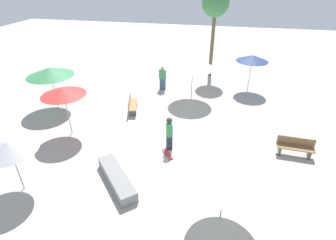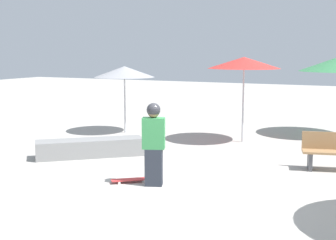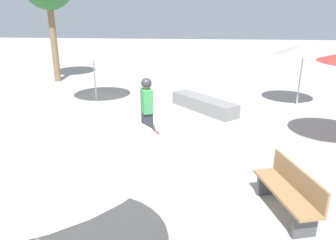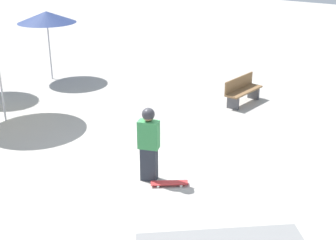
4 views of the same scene
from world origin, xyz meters
TOP-DOWN VIEW (x-y plane):
  - ground_plane at (0.00, 0.00)m, footprint 60.00×60.00m
  - skater_main at (0.28, 0.66)m, footprint 0.39×0.50m
  - skateboard at (0.25, 1.18)m, footprint 0.66×0.75m
  - concrete_ledge at (1.84, 3.34)m, footprint 2.28×2.44m
  - shade_umbrella_red at (5.46, 0.44)m, footprint 2.12×2.12m
  - shade_umbrella_grey at (5.27, 4.39)m, footprint 1.96×1.96m

SIDE VIEW (x-z plane):
  - ground_plane at x=0.00m, z-range 0.00..0.00m
  - skateboard at x=0.25m, z-range 0.02..0.09m
  - concrete_ledge at x=1.84m, z-range 0.00..0.45m
  - skater_main at x=0.28m, z-range 0.07..1.73m
  - shade_umbrella_grey at x=5.27m, z-range 0.91..3.10m
  - shade_umbrella_red at x=5.46m, z-range 1.08..3.59m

